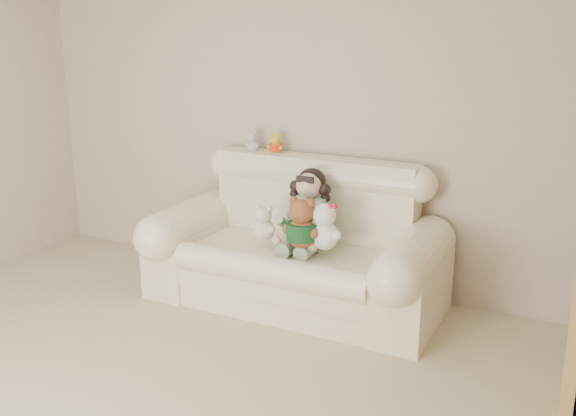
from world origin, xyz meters
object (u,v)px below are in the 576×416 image
Objects in this scene: sofa at (294,236)px; seated_child at (309,208)px; brown_teddy at (302,218)px; white_cat at (325,221)px; cream_teddy at (264,219)px.

sofa reaches higher than seated_child.
seated_child is 1.38× the size of brown_teddy.
sofa is at bearing 169.29° from white_cat.
sofa is at bearing -125.06° from seated_child.
brown_teddy is at bearing -30.65° from cream_teddy.
cream_teddy is at bearing -132.25° from seated_child.
seated_child is 1.93× the size of cream_teddy.
cream_teddy is at bearing 164.31° from brown_teddy.
sofa is 0.26m from cream_teddy.
sofa is 0.23m from seated_child.
seated_child is at bearing 147.85° from white_cat.
seated_child is 1.49× the size of white_cat.
cream_teddy is (-0.26, -0.20, -0.06)m from seated_child.
white_cat is (0.15, 0.05, -0.02)m from brown_teddy.
sofa is 4.96× the size of brown_teddy.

